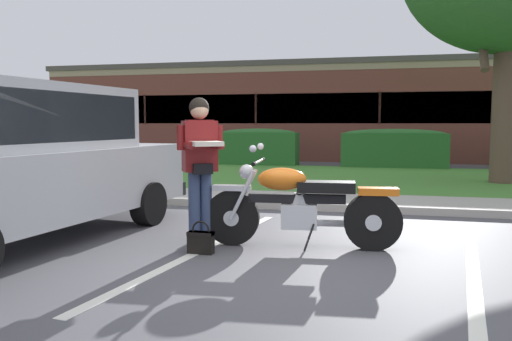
{
  "coord_description": "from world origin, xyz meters",
  "views": [
    {
      "loc": [
        0.88,
        -5.15,
        1.41
      ],
      "look_at": [
        -0.6,
        0.82,
        0.85
      ],
      "focal_mm": 36.39,
      "sensor_mm": 36.0,
      "label": 1
    }
  ],
  "objects_px": {
    "hedge_center_left": "(394,148)",
    "brick_building": "(381,112)",
    "rider_person": "(200,159)",
    "motorcycle": "(309,206)",
    "parked_suv_adjacent": "(12,162)",
    "handbag": "(201,240)",
    "hedge_left": "(258,146)"
  },
  "relations": [
    {
      "from": "motorcycle",
      "to": "handbag",
      "type": "bearing_deg",
      "value": -152.91
    },
    {
      "from": "motorcycle",
      "to": "handbag",
      "type": "relative_size",
      "value": 6.23
    },
    {
      "from": "handbag",
      "to": "hedge_center_left",
      "type": "distance_m",
      "value": 11.67
    },
    {
      "from": "parked_suv_adjacent",
      "to": "motorcycle",
      "type": "bearing_deg",
      "value": 10.3
    },
    {
      "from": "motorcycle",
      "to": "handbag",
      "type": "distance_m",
      "value": 1.28
    },
    {
      "from": "rider_person",
      "to": "brick_building",
      "type": "height_order",
      "value": "brick_building"
    },
    {
      "from": "motorcycle",
      "to": "parked_suv_adjacent",
      "type": "bearing_deg",
      "value": -169.7
    },
    {
      "from": "rider_person",
      "to": "handbag",
      "type": "relative_size",
      "value": 4.74
    },
    {
      "from": "hedge_center_left",
      "to": "rider_person",
      "type": "bearing_deg",
      "value": -101.95
    },
    {
      "from": "hedge_left",
      "to": "brick_building",
      "type": "bearing_deg",
      "value": 59.71
    },
    {
      "from": "handbag",
      "to": "hedge_center_left",
      "type": "xyz_separation_m",
      "value": [
        2.21,
        11.45,
        0.51
      ]
    },
    {
      "from": "handbag",
      "to": "hedge_center_left",
      "type": "relative_size",
      "value": 0.11
    },
    {
      "from": "hedge_center_left",
      "to": "handbag",
      "type": "bearing_deg",
      "value": -100.94
    },
    {
      "from": "parked_suv_adjacent",
      "to": "brick_building",
      "type": "xyz_separation_m",
      "value": [
        4.04,
        18.15,
        0.92
      ]
    },
    {
      "from": "parked_suv_adjacent",
      "to": "brick_building",
      "type": "height_order",
      "value": "brick_building"
    },
    {
      "from": "handbag",
      "to": "hedge_left",
      "type": "xyz_separation_m",
      "value": [
        -2.14,
        11.45,
        0.51
      ]
    },
    {
      "from": "hedge_center_left",
      "to": "brick_building",
      "type": "bearing_deg",
      "value": 94.09
    },
    {
      "from": "hedge_left",
      "to": "hedge_center_left",
      "type": "distance_m",
      "value": 4.36
    },
    {
      "from": "rider_person",
      "to": "hedge_center_left",
      "type": "distance_m",
      "value": 11.33
    },
    {
      "from": "motorcycle",
      "to": "parked_suv_adjacent",
      "type": "distance_m",
      "value": 3.49
    },
    {
      "from": "rider_person",
      "to": "hedge_center_left",
      "type": "relative_size",
      "value": 0.53
    },
    {
      "from": "motorcycle",
      "to": "hedge_left",
      "type": "relative_size",
      "value": 0.85
    },
    {
      "from": "hedge_center_left",
      "to": "brick_building",
      "type": "xyz_separation_m",
      "value": [
        -0.47,
        6.64,
        1.23
      ]
    },
    {
      "from": "rider_person",
      "to": "parked_suv_adjacent",
      "type": "distance_m",
      "value": 2.21
    },
    {
      "from": "motorcycle",
      "to": "rider_person",
      "type": "xyz_separation_m",
      "value": [
        -1.23,
        -0.19,
        0.53
      ]
    },
    {
      "from": "parked_suv_adjacent",
      "to": "hedge_left",
      "type": "relative_size",
      "value": 1.9
    },
    {
      "from": "handbag",
      "to": "brick_building",
      "type": "bearing_deg",
      "value": 84.51
    },
    {
      "from": "hedge_center_left",
      "to": "motorcycle",
      "type": "bearing_deg",
      "value": -95.84
    },
    {
      "from": "hedge_center_left",
      "to": "brick_building",
      "type": "relative_size",
      "value": 0.12
    },
    {
      "from": "rider_person",
      "to": "parked_suv_adjacent",
      "type": "bearing_deg",
      "value": -168.84
    },
    {
      "from": "parked_suv_adjacent",
      "to": "hedge_left",
      "type": "xyz_separation_m",
      "value": [
        0.16,
        11.51,
        -0.3
      ]
    },
    {
      "from": "handbag",
      "to": "parked_suv_adjacent",
      "type": "height_order",
      "value": "parked_suv_adjacent"
    }
  ]
}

